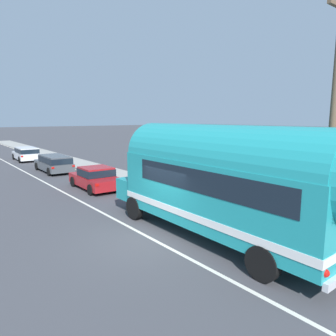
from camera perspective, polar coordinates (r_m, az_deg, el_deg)
ground_plane at (r=11.60m, az=-3.14°, el=-12.84°), size 300.00×300.00×0.00m
lane_markings at (r=22.67m, az=-17.20°, el=-2.24°), size 3.82×80.00×0.01m
sidewalk_slab at (r=22.29m, az=-7.36°, el=-1.90°), size 2.66×90.00×0.15m
utility_pole at (r=11.51m, az=28.19°, el=8.50°), size 1.80×0.24×8.50m
painted_bus at (r=10.70m, az=11.05°, el=-1.98°), size 2.66×11.05×4.12m
car_lead at (r=19.59m, az=-13.15°, el=-1.67°), size 2.11×4.29×1.37m
car_second at (r=26.57m, az=-20.21°, el=0.98°), size 1.98×4.82×1.37m
car_third at (r=34.80m, az=-24.63°, el=2.52°), size 2.13×4.60×1.37m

